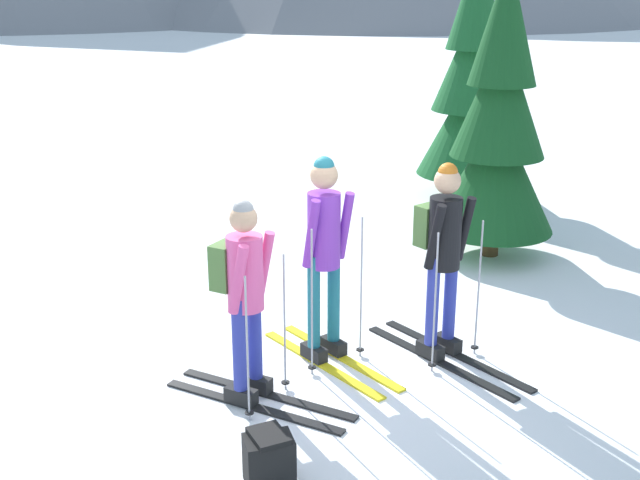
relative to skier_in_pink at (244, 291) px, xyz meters
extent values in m
plane|color=white|center=(0.66, 0.13, -0.92)|extent=(400.00, 400.00, 0.00)
cube|color=black|center=(0.15, -0.03, -0.91)|extent=(1.02, 1.36, 0.02)
cube|color=black|center=(-0.02, -0.16, -0.91)|extent=(1.02, 1.36, 0.02)
cube|color=black|center=(0.10, 0.05, -0.84)|extent=(0.24, 0.28, 0.12)
cylinder|color=#2D389E|center=(0.10, 0.05, -0.41)|extent=(0.11, 0.11, 0.78)
cube|color=black|center=(-0.08, -0.07, -0.84)|extent=(0.24, 0.28, 0.12)
cylinder|color=#2D389E|center=(-0.08, -0.07, -0.41)|extent=(0.11, 0.11, 0.78)
cylinder|color=#E55193|center=(0.01, -0.01, 0.15)|extent=(0.28, 0.28, 0.59)
sphere|color=tan|center=(0.01, -0.01, 0.58)|extent=(0.21, 0.21, 0.21)
sphere|color=gray|center=(0.01, -0.01, 0.65)|extent=(0.16, 0.16, 0.16)
cylinder|color=#E55193|center=(0.19, 0.05, 0.17)|extent=(0.18, 0.20, 0.56)
cylinder|color=#E55193|center=(-0.10, -0.16, 0.17)|extent=(0.18, 0.20, 0.56)
cylinder|color=#A5A5AD|center=(0.33, 0.00, -0.34)|extent=(0.02, 0.02, 1.17)
cylinder|color=black|center=(0.33, 0.00, -0.86)|extent=(0.07, 0.07, 0.01)
cylinder|color=#A5A5AD|center=(-0.11, -0.31, -0.34)|extent=(0.02, 0.02, 1.17)
cylinder|color=black|center=(-0.11, -0.31, -0.86)|extent=(0.07, 0.07, 0.01)
cube|color=#4C7238|center=(-0.09, 0.13, 0.18)|extent=(0.30, 0.28, 0.36)
cube|color=yellow|center=(0.99, 0.31, -0.91)|extent=(0.43, 1.56, 0.02)
cube|color=yellow|center=(0.78, 0.26, -0.91)|extent=(0.43, 1.56, 0.02)
cube|color=black|center=(0.97, 0.40, -0.84)|extent=(0.16, 0.28, 0.12)
cylinder|color=#1E6B7A|center=(0.97, 0.40, -0.37)|extent=(0.11, 0.11, 0.86)
cube|color=black|center=(0.76, 0.36, -0.84)|extent=(0.16, 0.28, 0.12)
cylinder|color=#1E6B7A|center=(0.76, 0.36, -0.37)|extent=(0.11, 0.11, 0.86)
cylinder|color=purple|center=(0.86, 0.38, 0.26)|extent=(0.28, 0.28, 0.65)
sphere|color=tan|center=(0.86, 0.38, 0.73)|extent=(0.23, 0.23, 0.23)
sphere|color=#1E6B7A|center=(0.86, 0.38, 0.80)|extent=(0.17, 0.17, 0.17)
cylinder|color=purple|center=(1.05, 0.36, 0.28)|extent=(0.12, 0.22, 0.61)
cylinder|color=purple|center=(0.70, 0.28, 0.28)|extent=(0.12, 0.22, 0.61)
cylinder|color=#A5A5AD|center=(1.17, 0.26, -0.28)|extent=(0.02, 0.02, 1.29)
cylinder|color=black|center=(1.17, 0.26, -0.86)|extent=(0.07, 0.07, 0.01)
cylinder|color=#A5A5AD|center=(0.64, 0.15, -0.28)|extent=(0.02, 0.02, 1.29)
cylinder|color=black|center=(0.64, 0.15, -0.86)|extent=(0.07, 0.07, 0.01)
cube|color=black|center=(1.94, -0.10, -0.91)|extent=(0.46, 1.71, 0.02)
cube|color=black|center=(1.72, -0.14, -0.91)|extent=(0.46, 1.71, 0.02)
cube|color=black|center=(1.92, 0.00, -0.84)|extent=(0.16, 0.28, 0.12)
cylinder|color=#2D389E|center=(1.92, 0.00, -0.39)|extent=(0.11, 0.11, 0.83)
cube|color=black|center=(1.70, -0.05, -0.84)|extent=(0.16, 0.28, 0.12)
cylinder|color=#2D389E|center=(1.70, -0.05, -0.39)|extent=(0.11, 0.11, 0.83)
cylinder|color=black|center=(1.81, -0.02, 0.22)|extent=(0.28, 0.28, 0.62)
sphere|color=tan|center=(1.81, -0.02, 0.68)|extent=(0.22, 0.22, 0.22)
sphere|color=#B76019|center=(1.81, -0.02, 0.74)|extent=(0.17, 0.17, 0.17)
cylinder|color=black|center=(2.00, -0.04, 0.24)|extent=(0.12, 0.21, 0.59)
cylinder|color=black|center=(1.64, -0.12, 0.24)|extent=(0.12, 0.21, 0.59)
cylinder|color=#A5A5AD|center=(2.11, -0.14, -0.30)|extent=(0.02, 0.02, 1.24)
cylinder|color=black|center=(2.11, -0.14, -0.86)|extent=(0.07, 0.07, 0.01)
cylinder|color=#A5A5AD|center=(1.58, -0.26, -0.30)|extent=(0.02, 0.02, 1.24)
cylinder|color=black|center=(1.58, -0.26, -0.86)|extent=(0.07, 0.07, 0.01)
cube|color=#4C7238|center=(1.77, 0.14, 0.25)|extent=(0.29, 0.21, 0.36)
cylinder|color=#51381E|center=(3.85, 1.95, -0.59)|extent=(0.21, 0.21, 0.66)
cone|color=#14471E|center=(3.85, 1.95, 0.11)|extent=(1.42, 1.42, 1.40)
cone|color=#14471E|center=(3.85, 1.95, 0.99)|extent=(1.08, 1.08, 1.40)
cone|color=#14471E|center=(3.85, 1.95, 1.80)|extent=(0.77, 0.77, 1.40)
cylinder|color=#51381E|center=(5.16, 4.26, -0.57)|extent=(0.22, 0.22, 0.71)
cone|color=#195628|center=(5.16, 4.26, 0.18)|extent=(1.52, 1.52, 1.50)
cone|color=#195628|center=(5.16, 4.26, 1.13)|extent=(1.16, 1.16, 1.50)
cube|color=black|center=(-0.27, -1.12, -0.75)|extent=(0.36, 0.29, 0.34)
cube|color=black|center=(-0.27, -1.12, -0.56)|extent=(0.22, 0.28, 0.04)
camera|label=1|loc=(-1.97, -5.41, 2.34)|focal=45.36mm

